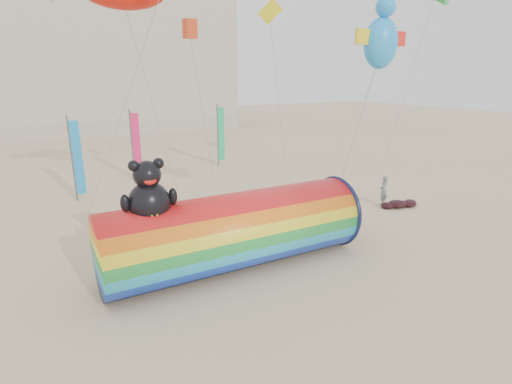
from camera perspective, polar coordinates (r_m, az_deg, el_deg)
ground at (r=17.37m, az=0.97°, el=-9.08°), size 160.00×160.00×0.00m
windsock_assembly at (r=15.88m, az=-2.99°, el=-5.31°), size 10.47×3.19×4.83m
kite_handler at (r=24.85m, az=17.74°, el=0.21°), size 0.77×0.69×1.77m
fabric_bundle at (r=25.01m, az=19.80°, el=-1.59°), size 2.62×1.35×0.41m
festival_banners at (r=30.05m, az=-14.62°, el=6.58°), size 12.44×5.27×5.20m
flying_kites at (r=20.76m, az=-3.73°, el=25.50°), size 26.72×10.76×7.47m
beachgoers at (r=16.14m, az=24.64°, el=-9.36°), size 72.95×51.91×1.82m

